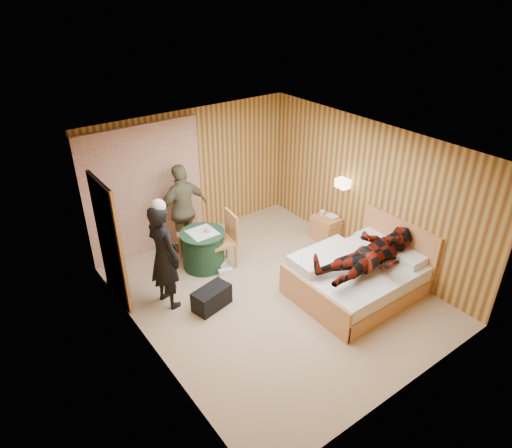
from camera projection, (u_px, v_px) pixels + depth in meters
floor at (272, 293)px, 7.46m from camera, size 4.20×5.00×0.01m
ceiling at (276, 148)px, 6.25m from camera, size 4.20×5.00×0.01m
wall_back at (192, 175)px, 8.62m from camera, size 4.20×0.02×2.50m
wall_left at (144, 275)px, 5.77m from camera, size 0.02×5.00×2.50m
wall_right at (368, 192)px, 7.94m from camera, size 0.02×5.00×2.50m
curtain at (145, 191)px, 8.08m from camera, size 2.20×0.08×2.40m
doorway at (109, 243)px, 6.89m from camera, size 0.06×0.90×2.05m
wall_lamp at (343, 183)px, 8.14m from camera, size 0.26×0.24×0.16m
bed at (357, 276)px, 7.36m from camera, size 1.97×1.52×1.05m
nightstand at (326, 228)px, 8.82m from camera, size 0.38×0.52×0.50m
round_table at (203, 249)px, 7.99m from camera, size 0.78×0.78×0.69m
chair_far at (187, 225)px, 8.35m from camera, size 0.55×0.55×0.93m
chair_near at (226, 236)px, 7.93m from camera, size 0.51×0.51×1.01m
duffel_bag at (212, 298)px, 7.09m from camera, size 0.66×0.45×0.34m
sneaker_left at (219, 267)px, 8.00m from camera, size 0.30×0.14×0.13m
sneaker_right at (225, 272)px, 7.90m from camera, size 0.26×0.15×0.11m
woman_standing at (164, 256)px, 6.85m from camera, size 0.52×0.70×1.74m
man_at_table at (183, 209)px, 8.20m from camera, size 1.05×0.51×1.72m
man_on_bed at (373, 248)px, 6.90m from camera, size 0.86×0.67×1.77m
book_lower at (329, 218)px, 8.66m from camera, size 0.17×0.22×0.02m
book_upper at (329, 217)px, 8.66m from camera, size 0.17×0.23×0.02m
cup_nightstand at (322, 213)px, 8.77m from camera, size 0.13×0.13×0.09m
cup_table at (209, 229)px, 7.82m from camera, size 0.14×0.14×0.10m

